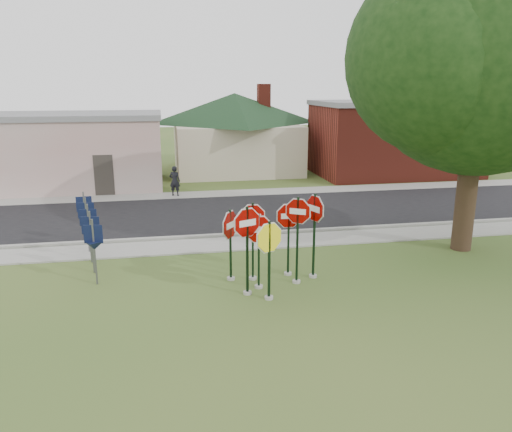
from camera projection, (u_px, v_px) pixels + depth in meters
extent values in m
plane|color=#385921|center=(281.00, 306.00, 13.32)|extent=(120.00, 120.00, 0.00)
cube|color=gray|center=(246.00, 243.00, 18.54)|extent=(60.00, 1.60, 0.06)
cube|color=black|center=(230.00, 214.00, 22.82)|extent=(60.00, 7.00, 0.04)
cube|color=gray|center=(219.00, 194.00, 26.90)|extent=(60.00, 1.60, 0.06)
cube|color=gray|center=(242.00, 234.00, 19.48)|extent=(60.00, 0.20, 0.14)
cylinder|color=#9A9790|center=(259.00, 286.00, 14.53)|extent=(0.24, 0.24, 0.08)
cube|color=black|center=(259.00, 252.00, 14.26)|extent=(0.07, 0.06, 2.22)
cylinder|color=white|center=(259.00, 229.00, 14.09)|extent=(1.10, 0.20, 1.11)
cylinder|color=#840400|center=(259.00, 229.00, 14.09)|extent=(1.02, 0.19, 1.03)
cube|color=white|center=(259.00, 229.00, 14.09)|extent=(0.51, 0.10, 0.18)
cylinder|color=#9A9790|center=(269.00, 298.00, 13.77)|extent=(0.24, 0.24, 0.08)
cube|color=black|center=(269.00, 261.00, 13.50)|extent=(0.08, 0.07, 2.23)
cylinder|color=white|center=(269.00, 238.00, 13.33)|extent=(1.05, 0.52, 1.16)
cylinder|color=yellow|center=(269.00, 238.00, 13.33)|extent=(0.98, 0.49, 1.08)
cylinder|color=#9A9790|center=(247.00, 293.00, 14.10)|extent=(0.24, 0.24, 0.08)
cube|color=black|center=(247.00, 251.00, 13.78)|extent=(0.07, 0.07, 2.55)
cylinder|color=white|center=(247.00, 223.00, 13.58)|extent=(1.06, 0.46, 1.15)
cylinder|color=#840400|center=(247.00, 223.00, 13.58)|extent=(0.98, 0.43, 1.06)
cube|color=white|center=(247.00, 223.00, 13.58)|extent=(0.49, 0.22, 0.18)
cylinder|color=#9A9790|center=(296.00, 281.00, 14.90)|extent=(0.24, 0.24, 0.08)
cube|color=black|center=(297.00, 241.00, 14.58)|extent=(0.08, 0.07, 2.63)
cylinder|color=white|center=(298.00, 211.00, 14.35)|extent=(0.90, 0.57, 1.05)
cylinder|color=#840400|center=(298.00, 211.00, 14.35)|extent=(0.84, 0.53, 0.97)
cube|color=white|center=(298.00, 211.00, 14.35)|extent=(0.42, 0.26, 0.17)
cylinder|color=#9A9790|center=(288.00, 273.00, 15.53)|extent=(0.24, 0.24, 0.08)
cube|color=black|center=(288.00, 239.00, 15.25)|extent=(0.06, 0.05, 2.32)
cylinder|color=white|center=(289.00, 216.00, 15.06)|extent=(1.05, 0.08, 1.05)
cylinder|color=#840400|center=(289.00, 216.00, 15.06)|extent=(0.97, 0.08, 0.98)
cube|color=white|center=(289.00, 216.00, 15.06)|extent=(0.48, 0.04, 0.17)
cylinder|color=#9A9790|center=(253.00, 278.00, 15.16)|extent=(0.24, 0.24, 0.08)
cube|color=black|center=(253.00, 242.00, 14.86)|extent=(0.06, 0.06, 2.40)
cylinder|color=white|center=(253.00, 216.00, 14.66)|extent=(1.02, 0.12, 1.03)
cylinder|color=#840400|center=(253.00, 216.00, 14.66)|extent=(0.95, 0.12, 0.95)
cube|color=white|center=(253.00, 216.00, 14.66)|extent=(0.47, 0.06, 0.16)
cylinder|color=#9A9790|center=(313.00, 276.00, 15.33)|extent=(0.24, 0.24, 0.08)
cube|color=black|center=(314.00, 236.00, 15.01)|extent=(0.07, 0.07, 2.62)
cylinder|color=white|center=(315.00, 209.00, 14.79)|extent=(0.39, 1.06, 1.12)
cylinder|color=#840400|center=(315.00, 209.00, 14.79)|extent=(0.37, 0.98, 1.04)
cube|color=white|center=(315.00, 209.00, 14.79)|extent=(0.18, 0.49, 0.18)
cylinder|color=#9A9790|center=(231.00, 278.00, 15.13)|extent=(0.24, 0.24, 0.08)
cube|color=black|center=(230.00, 245.00, 14.87)|extent=(0.08, 0.08, 2.20)
cylinder|color=white|center=(230.00, 225.00, 14.70)|extent=(0.70, 0.96, 1.18)
cylinder|color=#840400|center=(230.00, 225.00, 14.70)|extent=(0.65, 0.89, 1.09)
cube|color=white|center=(230.00, 225.00, 14.70)|extent=(0.33, 0.44, 0.19)
cube|color=#59595E|center=(95.00, 252.00, 14.55)|extent=(0.05, 0.05, 2.00)
cube|color=black|center=(93.00, 234.00, 14.41)|extent=(0.55, 0.13, 0.55)
cone|color=black|center=(94.00, 246.00, 14.50)|extent=(0.65, 0.65, 0.25)
cube|color=#59595E|center=(92.00, 242.00, 15.46)|extent=(0.05, 0.05, 2.00)
cube|color=black|center=(90.00, 225.00, 15.32)|extent=(0.55, 0.09, 0.55)
cone|color=black|center=(91.00, 236.00, 15.41)|extent=(0.62, 0.62, 0.25)
cube|color=#59595E|center=(90.00, 234.00, 16.38)|extent=(0.05, 0.05, 2.00)
cube|color=black|center=(88.00, 217.00, 16.24)|extent=(0.55, 0.05, 0.55)
cone|color=black|center=(89.00, 228.00, 16.33)|extent=(0.58, 0.58, 0.25)
cube|color=#59595E|center=(87.00, 226.00, 17.29)|extent=(0.05, 0.05, 2.00)
cube|color=black|center=(86.00, 210.00, 17.15)|extent=(0.55, 0.05, 0.55)
cone|color=black|center=(87.00, 220.00, 17.24)|extent=(0.58, 0.58, 0.25)
cube|color=#59595E|center=(85.00, 219.00, 18.21)|extent=(0.05, 0.05, 2.00)
cube|color=black|center=(84.00, 204.00, 18.07)|extent=(0.55, 0.09, 0.55)
cone|color=black|center=(85.00, 213.00, 18.16)|extent=(0.62, 0.62, 0.25)
cube|color=beige|center=(54.00, 153.00, 28.31)|extent=(12.00, 6.00, 4.00)
cube|color=slate|center=(50.00, 116.00, 27.79)|extent=(12.20, 6.20, 0.30)
cube|color=#332D28|center=(104.00, 176.00, 26.24)|extent=(1.00, 0.10, 2.20)
cube|color=#BEAE97|center=(235.00, 147.00, 34.18)|extent=(8.00, 8.00, 3.20)
pyramid|color=black|center=(234.00, 93.00, 33.26)|extent=(11.60, 11.60, 2.00)
cube|color=maroon|center=(264.00, 96.00, 33.67)|extent=(0.80, 0.80, 1.60)
cube|color=maroon|center=(394.00, 140.00, 32.48)|extent=(10.00, 6.00, 4.50)
cube|color=slate|center=(397.00, 103.00, 31.88)|extent=(10.20, 6.20, 0.30)
cube|color=white|center=(386.00, 140.00, 29.23)|extent=(2.00, 0.08, 0.90)
cylinder|color=black|center=(468.00, 176.00, 17.31)|extent=(0.70, 0.70, 5.31)
sphere|color=black|center=(482.00, 50.00, 16.25)|extent=(8.20, 8.20, 8.20)
cylinder|color=black|center=(466.00, 131.00, 41.45)|extent=(0.50, 0.50, 4.00)
sphere|color=black|center=(471.00, 87.00, 40.54)|extent=(5.60, 5.60, 5.60)
imported|color=black|center=(175.00, 181.00, 26.18)|extent=(0.67, 0.55, 1.58)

